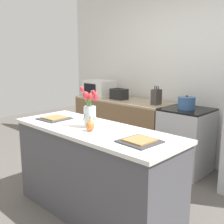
{
  "coord_description": "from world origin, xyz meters",
  "views": [
    {
      "loc": [
        1.92,
        -1.74,
        1.6
      ],
      "look_at": [
        0.0,
        0.25,
        1.02
      ],
      "focal_mm": 45.0,
      "sensor_mm": 36.0,
      "label": 1
    }
  ],
  "objects": [
    {
      "name": "plate_setting_right",
      "position": [
        0.59,
        -0.04,
        0.91
      ],
      "size": [
        0.31,
        0.31,
        0.02
      ],
      "color": "#333338",
      "rests_on": "kitchen_island"
    },
    {
      "name": "flower_vase",
      "position": [
        -0.05,
        -0.01,
        1.06
      ],
      "size": [
        0.16,
        0.16,
        0.4
      ],
      "color": "silver",
      "rests_on": "kitchen_island"
    },
    {
      "name": "plate_setting_left",
      "position": [
        -0.59,
        -0.04,
        0.91
      ],
      "size": [
        0.31,
        0.31,
        0.02
      ],
      "color": "#333338",
      "rests_on": "kitchen_island"
    },
    {
      "name": "pear_figurine",
      "position": [
        0.05,
        -0.09,
        0.96
      ],
      "size": [
        0.08,
        0.08,
        0.14
      ],
      "color": "#C66B33",
      "rests_on": "kitchen_island"
    },
    {
      "name": "ground_plane",
      "position": [
        0.0,
        0.0,
        0.0
      ],
      "size": [
        10.0,
        10.0,
        0.0
      ],
      "primitive_type": "plane",
      "color": "#59544F"
    },
    {
      "name": "toaster",
      "position": [
        -1.1,
        1.56,
        0.97
      ],
      "size": [
        0.28,
        0.18,
        0.17
      ],
      "color": "black",
      "rests_on": "back_counter"
    },
    {
      "name": "knife_block",
      "position": [
        -0.39,
        1.57,
        0.99
      ],
      "size": [
        0.1,
        0.14,
        0.27
      ],
      "color": "#3D3833",
      "rests_on": "back_counter"
    },
    {
      "name": "cooking_pot",
      "position": [
        0.1,
        1.57,
        0.96
      ],
      "size": [
        0.23,
        0.23,
        0.19
      ],
      "color": "#386093",
      "rests_on": "stove_range"
    },
    {
      "name": "kitchen_island",
      "position": [
        0.0,
        0.0,
        0.45
      ],
      "size": [
        1.8,
        0.66,
        0.9
      ],
      "color": "#4C4C51",
      "rests_on": "ground_plane"
    },
    {
      "name": "microwave",
      "position": [
        -1.61,
        1.6,
        1.02
      ],
      "size": [
        0.48,
        0.37,
        0.27
      ],
      "color": "white",
      "rests_on": "back_counter"
    },
    {
      "name": "back_wall",
      "position": [
        0.0,
        2.0,
        1.35
      ],
      "size": [
        5.2,
        0.08,
        2.7
      ],
      "color": "silver",
      "rests_on": "ground_plane"
    },
    {
      "name": "stove_range",
      "position": [
        0.1,
        1.6,
        0.44
      ],
      "size": [
        0.6,
        0.61,
        0.88
      ],
      "color": "#B2B5B7",
      "rests_on": "ground_plane"
    },
    {
      "name": "back_counter",
      "position": [
        -1.06,
        1.6,
        0.44
      ],
      "size": [
        1.68,
        0.6,
        0.88
      ],
      "color": "brown",
      "rests_on": "ground_plane"
    }
  ]
}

